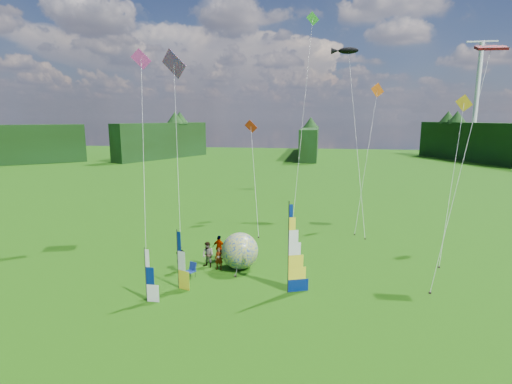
# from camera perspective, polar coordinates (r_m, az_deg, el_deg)

# --- Properties ---
(ground) EXTENTS (220.00, 220.00, 0.00)m
(ground) POSITION_cam_1_polar(r_m,az_deg,el_deg) (22.02, 0.95, -16.26)
(ground) COLOR #275E0B
(ground) RESTS_ON ground
(treeline_ring) EXTENTS (210.00, 210.00, 8.00)m
(treeline_ring) POSITION_cam_1_polar(r_m,az_deg,el_deg) (20.52, 0.98, -6.25)
(treeline_ring) COLOR black
(treeline_ring) RESTS_ON ground
(turbine_right) EXTENTS (8.00, 1.20, 30.00)m
(turbine_right) POSITION_cam_1_polar(r_m,az_deg,el_deg) (128.66, 28.98, 11.61)
(turbine_right) COLOR silver
(turbine_right) RESTS_ON ground
(feather_banner_main) EXTENTS (1.35, 0.59, 5.20)m
(feather_banner_main) POSITION_cam_1_polar(r_m,az_deg,el_deg) (22.87, 4.65, -8.17)
(feather_banner_main) COLOR navy
(feather_banner_main) RESTS_ON ground
(side_banner_left) EXTENTS (0.96, 0.39, 3.50)m
(side_banner_left) POSITION_cam_1_polar(r_m,az_deg,el_deg) (24.03, -11.11, -9.54)
(side_banner_left) COLOR yellow
(side_banner_left) RESTS_ON ground
(side_banner_far) EXTENTS (0.90, 0.11, 2.99)m
(side_banner_far) POSITION_cam_1_polar(r_m,az_deg,el_deg) (22.91, -15.48, -11.45)
(side_banner_far) COLOR white
(side_banner_far) RESTS_ON ground
(bol_inflatable) EXTENTS (3.13, 3.13, 2.45)m
(bol_inflatable) POSITION_cam_1_polar(r_m,az_deg,el_deg) (26.79, -2.32, -8.40)
(bol_inflatable) COLOR #072992
(bol_inflatable) RESTS_ON ground
(spectator_a) EXTENTS (0.55, 0.36, 1.51)m
(spectator_a) POSITION_cam_1_polar(r_m,az_deg,el_deg) (26.88, -5.31, -9.43)
(spectator_a) COLOR #66594C
(spectator_a) RESTS_ON ground
(spectator_b) EXTENTS (0.95, 0.74, 1.75)m
(spectator_b) POSITION_cam_1_polar(r_m,az_deg,el_deg) (27.28, -6.88, -8.89)
(spectator_b) COLOR #66594C
(spectator_b) RESTS_ON ground
(spectator_c) EXTENTS (0.39, 0.98, 1.50)m
(spectator_c) POSITION_cam_1_polar(r_m,az_deg,el_deg) (26.82, -10.72, -9.64)
(spectator_c) COLOR #66594C
(spectator_c) RESTS_ON ground
(spectator_d) EXTENTS (1.10, 0.63, 1.76)m
(spectator_d) POSITION_cam_1_polar(r_m,az_deg,el_deg) (28.59, -5.25, -7.92)
(spectator_d) COLOR #66594C
(spectator_d) RESTS_ON ground
(camp_chair) EXTENTS (0.75, 0.75, 0.98)m
(camp_chair) POSITION_cam_1_polar(r_m,az_deg,el_deg) (25.87, -9.36, -10.99)
(camp_chair) COLOR navy
(camp_chair) RESTS_ON ground
(kite_whale) EXTENTS (6.81, 16.09, 18.34)m
(kite_whale) POSITION_cam_1_polar(r_m,az_deg,el_deg) (39.33, 14.10, 9.19)
(kite_whale) COLOR black
(kite_whale) RESTS_ON ground
(kite_rainbow_delta) EXTENTS (9.84, 12.32, 16.67)m
(kite_rainbow_delta) POSITION_cam_1_polar(r_m,az_deg,el_deg) (33.50, -11.27, 7.67)
(kite_rainbow_delta) COLOR red
(kite_rainbow_delta) RESTS_ON ground
(kite_parafoil) EXTENTS (9.77, 11.96, 16.36)m
(kite_parafoil) POSITION_cam_1_polar(r_m,az_deg,el_deg) (27.75, 27.61, 5.76)
(kite_parafoil) COLOR #AC0C18
(kite_parafoil) RESTS_ON ground
(small_kite_red) EXTENTS (5.31, 10.23, 10.15)m
(small_kite_red) POSITION_cam_1_polar(r_m,az_deg,el_deg) (36.41, -0.22, 2.94)
(small_kite_red) COLOR red
(small_kite_red) RESTS_ON ground
(small_kite_orange) EXTENTS (7.42, 9.67, 13.61)m
(small_kite_orange) POSITION_cam_1_polar(r_m,az_deg,el_deg) (37.46, 15.56, 5.43)
(small_kite_orange) COLOR #F95E14
(small_kite_orange) RESTS_ON ground
(small_kite_yellow) EXTENTS (6.75, 10.66, 12.21)m
(small_kite_yellow) POSITION_cam_1_polar(r_m,az_deg,el_deg) (32.59, 26.36, 2.75)
(small_kite_yellow) COLOR gold
(small_kite_yellow) RESTS_ON ground
(small_kite_pink) EXTENTS (7.77, 11.20, 16.02)m
(small_kite_pink) POSITION_cam_1_polar(r_m,az_deg,el_deg) (31.41, -15.85, 6.69)
(small_kite_pink) COLOR #D9369E
(small_kite_pink) RESTS_ON ground
(small_kite_green) EXTENTS (4.71, 13.05, 21.83)m
(small_kite_green) POSITION_cam_1_polar(r_m,az_deg,el_deg) (41.99, 6.81, 11.88)
(small_kite_green) COLOR green
(small_kite_green) RESTS_ON ground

